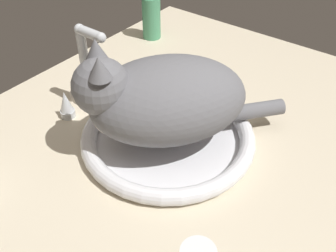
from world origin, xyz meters
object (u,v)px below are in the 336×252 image
at_px(sink_basin, 168,136).
at_px(soap_pump_bottle, 151,16).
at_px(cat, 158,98).
at_px(faucet, 89,76).

relative_size(sink_basin, soap_pump_bottle, 2.03).
bearing_deg(cat, faucet, 86.08).
distance_m(cat, soap_pump_bottle, 0.47).
bearing_deg(faucet, cat, -93.92).
bearing_deg(sink_basin, soap_pump_bottle, 43.28).
distance_m(sink_basin, soap_pump_bottle, 0.46).
bearing_deg(faucet, sink_basin, -90.00).
distance_m(faucet, cat, 0.21).
bearing_deg(sink_basin, cat, 140.53).
height_order(sink_basin, soap_pump_bottle, soap_pump_bottle).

